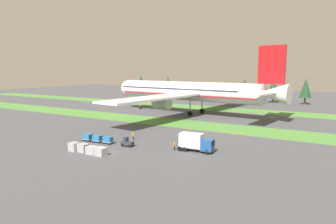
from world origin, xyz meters
TOP-DOWN VIEW (x-y plane):
  - ground_plane at (0.00, 0.00)m, footprint 400.00×400.00m
  - grass_strip_near at (0.00, 36.18)m, footprint 320.00×13.05m
  - grass_strip_far at (0.00, 74.28)m, footprint 320.00×13.05m
  - airliner at (-9.76, 55.00)m, footprint 67.99×83.76m
  - baggage_tug at (-0.03, 6.34)m, footprint 2.68×1.47m
  - cargo_dolly_lead at (-5.04, 6.00)m, footprint 2.29×1.64m
  - cargo_dolly_second at (-7.94, 5.81)m, footprint 2.29×1.64m
  - cargo_dolly_third at (-10.83, 5.62)m, footprint 2.29×1.64m
  - catering_truck at (14.03, 10.07)m, footprint 7.12×2.88m
  - ground_crew_marshaller at (9.93, 8.91)m, footprint 0.36×0.55m
  - ground_crew_loader at (-2.83, 12.02)m, footprint 0.49×0.36m
  - uld_container_0 at (-6.76, -1.89)m, footprint 2.17×1.82m
  - uld_container_1 at (-2.13, -1.67)m, footprint 2.19×1.84m
  - uld_container_2 at (0.22, -1.73)m, footprint 2.10×1.72m
  - uld_container_3 at (-4.64, -1.47)m, footprint 2.08×1.70m
  - taxiway_marker_0 at (16.66, 31.28)m, footprint 0.44×0.44m
  - taxiway_marker_1 at (15.42, 29.09)m, footprint 0.44×0.44m
  - taxiway_marker_2 at (2.78, 29.58)m, footprint 0.44×0.44m
  - distant_tree_line at (4.26, 110.46)m, footprint 173.77×10.49m

SIDE VIEW (x-z plane):
  - ground_plane at x=0.00m, z-range 0.00..0.00m
  - grass_strip_near at x=0.00m, z-range 0.00..0.01m
  - grass_strip_far at x=0.00m, z-range 0.00..0.01m
  - taxiway_marker_2 at x=2.78m, z-range 0.00..0.46m
  - taxiway_marker_1 at x=15.42m, z-range 0.00..0.60m
  - taxiway_marker_0 at x=16.66m, z-range 0.00..0.65m
  - uld_container_1 at x=-2.13m, z-range 0.00..1.50m
  - uld_container_2 at x=0.22m, z-range 0.00..1.58m
  - uld_container_3 at x=-4.64m, z-range 0.00..1.62m
  - baggage_tug at x=-0.03m, z-range -0.17..1.80m
  - uld_container_0 at x=-6.76m, z-range 0.00..1.67m
  - cargo_dolly_lead at x=-5.04m, z-range 0.14..1.69m
  - cargo_dolly_second at x=-7.94m, z-range 0.14..1.69m
  - cargo_dolly_third at x=-10.83m, z-range 0.14..1.69m
  - ground_crew_marshaller at x=9.93m, z-range 0.08..1.82m
  - ground_crew_loader at x=-2.83m, z-range 0.08..1.82m
  - catering_truck at x=14.03m, z-range 0.16..3.74m
  - distant_tree_line at x=4.26m, z-range 0.83..13.29m
  - airliner at x=-9.76m, z-range -3.27..19.81m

